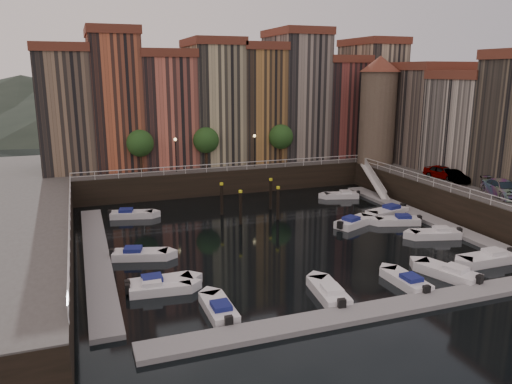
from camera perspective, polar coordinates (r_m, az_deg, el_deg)
name	(u,v)px	position (r m, az deg, el deg)	size (l,w,h in m)	color
ground	(276,233)	(47.23, 2.27, -4.71)	(200.00, 200.00, 0.00)	black
quay_far	(207,169)	(70.88, -5.62, 2.69)	(80.00, 20.00, 3.00)	black
dock_left	(97,256)	(43.10, -17.75, -6.95)	(2.00, 28.00, 0.35)	gray
dock_right	(425,218)	(54.34, 18.75, -2.79)	(2.00, 28.00, 0.35)	gray
dock_near	(377,310)	(33.20, 13.61, -12.99)	(30.00, 2.00, 0.35)	gray
mountains	(141,96)	(152.83, -12.98, 10.65)	(145.00, 100.00, 18.00)	#2D382D
far_terrace	(234,101)	(68.21, -2.53, 10.32)	(48.70, 10.30, 17.50)	#7E6750
right_terrace	(479,119)	(62.98, 24.13, 7.62)	(9.30, 24.30, 14.00)	#6D5D52
corner_tower	(378,108)	(67.25, 13.75, 9.26)	(5.20, 5.20, 13.80)	#6B5B4C
promenade_trees	(211,140)	(62.28, -5.14, 5.93)	(21.20, 3.20, 5.20)	black
street_lamps	(216,147)	(61.50, -4.58, 5.20)	(10.36, 0.36, 4.18)	black
railings	(258,183)	(50.62, 0.24, 1.00)	(36.08, 34.04, 0.52)	white
gangway	(374,179)	(63.07, 13.36, 1.41)	(2.78, 8.32, 3.73)	white
mooring_pilings	(253,201)	(52.04, -0.35, -1.07)	(6.04, 4.58, 3.78)	black
boat_left_0	(159,288)	(35.55, -11.07, -10.71)	(4.50, 2.01, 1.02)	white
boat_left_1	(159,283)	(36.23, -11.01, -10.20)	(4.64, 1.75, 1.06)	white
boat_left_2	(139,254)	(41.94, -13.22, -6.96)	(4.73, 2.80, 1.06)	white
boat_left_4	(131,214)	(53.63, -14.14, -2.48)	(4.66, 2.59, 1.04)	white
boat_right_0	(488,258)	(43.99, 25.02, -6.90)	(4.98, 1.85, 1.14)	white
boat_right_1	(436,234)	(48.71, 19.92, -4.52)	(4.75, 2.77, 1.06)	white
boat_right_2	(398,221)	(51.81, 15.97, -3.17)	(4.64, 2.82, 1.04)	white
boat_right_3	(388,212)	(54.60, 14.85, -2.20)	(5.16, 2.88, 1.15)	white
boat_right_4	(342,195)	(60.99, 9.81, -0.36)	(4.37, 2.54, 0.98)	white
boat_near_0	(219,309)	(32.18, -4.24, -13.18)	(1.64, 4.42, 1.01)	white
boat_near_1	(329,292)	(34.56, 8.34, -11.29)	(2.19, 4.76, 1.07)	white
boat_near_2	(407,281)	(37.54, 16.85, -9.71)	(1.70, 4.43, 1.01)	white
boat_near_3	(449,273)	(39.87, 21.18, -8.60)	(3.25, 5.04, 1.14)	white
car_a	(442,173)	(59.84, 20.54, 2.05)	(1.76, 4.36, 1.49)	gray
car_b	(455,177)	(58.56, 21.80, 1.61)	(1.38, 3.96, 1.31)	gray
car_c	(503,190)	(53.53, 26.39, 0.26)	(2.21, 5.43, 1.58)	gray
boat_extra_412	(354,222)	(50.20, 11.13, -3.40)	(4.86, 3.42, 1.11)	white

